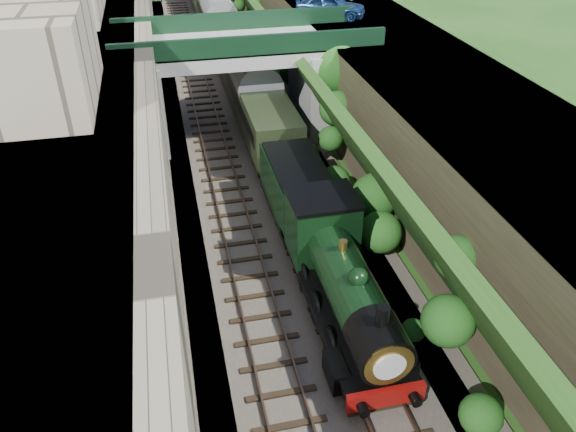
{
  "coord_description": "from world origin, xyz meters",
  "views": [
    {
      "loc": [
        -4.65,
        -10.62,
        15.98
      ],
      "look_at": [
        0.0,
        9.72,
        2.39
      ],
      "focal_mm": 35.0,
      "sensor_mm": 36.0,
      "label": 1
    }
  ],
  "objects": [
    {
      "name": "trackbed",
      "position": [
        0.0,
        20.0,
        0.1
      ],
      "size": [
        10.0,
        90.0,
        0.2
      ],
      "primitive_type": "cube",
      "color": "#473F38",
      "rests_on": "ground"
    },
    {
      "name": "retaining_wall",
      "position": [
        -5.5,
        20.0,
        3.5
      ],
      "size": [
        1.0,
        90.0,
        7.0
      ],
      "primitive_type": "cube",
      "color": "#756B56",
      "rests_on": "ground"
    },
    {
      "name": "street_plateau_left",
      "position": [
        -9.0,
        20.0,
        3.5
      ],
      "size": [
        6.0,
        90.0,
        7.0
      ],
      "primitive_type": "cube",
      "color": "#262628",
      "rests_on": "ground"
    },
    {
      "name": "street_plateau_right",
      "position": [
        9.5,
        20.0,
        3.12
      ],
      "size": [
        8.0,
        90.0,
        6.25
      ],
      "primitive_type": "cube",
      "color": "#262628",
      "rests_on": "ground"
    },
    {
      "name": "embankment_slope",
      "position": [
        4.97,
        18.02,
        2.72
      ],
      "size": [
        4.29,
        90.0,
        6.36
      ],
      "color": "#1E4714",
      "rests_on": "ground"
    },
    {
      "name": "track_left",
      "position": [
        -2.0,
        20.0,
        0.25
      ],
      "size": [
        2.5,
        90.0,
        0.2
      ],
      "color": "black",
      "rests_on": "trackbed"
    },
    {
      "name": "track_right",
      "position": [
        1.2,
        20.0,
        0.25
      ],
      "size": [
        2.5,
        90.0,
        0.2
      ],
      "color": "black",
      "rests_on": "trackbed"
    },
    {
      "name": "road_bridge",
      "position": [
        0.94,
        24.0,
        4.08
      ],
      "size": [
        16.0,
        6.4,
        7.25
      ],
      "color": "gray",
      "rests_on": "ground"
    },
    {
      "name": "building_near",
      "position": [
        -9.5,
        14.0,
        9.0
      ],
      "size": [
        4.0,
        8.0,
        4.0
      ],
      "primitive_type": "cube",
      "color": "gray",
      "rests_on": "street_plateau_left"
    },
    {
      "name": "tree",
      "position": [
        5.91,
        22.04,
        4.65
      ],
      "size": [
        3.6,
        3.8,
        6.6
      ],
      "color": "black",
      "rests_on": "ground"
    },
    {
      "name": "car_blue",
      "position": [
        7.18,
        27.99,
        7.06
      ],
      "size": [
        5.15,
        3.76,
        1.63
      ],
      "primitive_type": "imported",
      "rotation": [
        0.0,
        0.0,
        1.14
      ],
      "color": "navy",
      "rests_on": "street_plateau_right"
    },
    {
      "name": "locomotive",
      "position": [
        1.2,
        5.47,
        1.89
      ],
      "size": [
        3.1,
        10.22,
        3.83
      ],
      "color": "black",
      "rests_on": "trackbed"
    },
    {
      "name": "tender",
      "position": [
        1.2,
        12.83,
        1.62
      ],
      "size": [
        2.7,
        6.0,
        3.05
      ],
      "color": "black",
      "rests_on": "trackbed"
    },
    {
      "name": "coach_front",
      "position": [
        1.2,
        25.43,
        2.05
      ],
      "size": [
        2.9,
        18.0,
        3.7
      ],
      "color": "black",
      "rests_on": "trackbed"
    },
    {
      "name": "coach_middle",
      "position": [
        1.2,
        44.23,
        2.05
      ],
      "size": [
        2.9,
        18.0,
        3.7
      ],
      "color": "black",
      "rests_on": "trackbed"
    }
  ]
}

